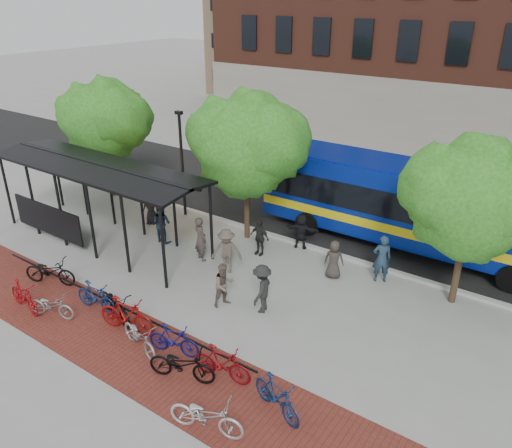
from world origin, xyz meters
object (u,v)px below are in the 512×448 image
Objects in this scene: bike_5 at (127,315)px; bike_7 at (174,340)px; pedestrian_4 at (259,237)px; bike_4 at (116,305)px; pedestrian_0 at (151,207)px; bus at (415,203)px; pedestrian_3 at (227,251)px; pedestrian_8 at (224,285)px; tree_a at (105,117)px; bike_9 at (222,363)px; pedestrian_2 at (162,223)px; bike_6 at (139,336)px; bike_10 at (206,415)px; bike_0 at (50,271)px; tree_b at (249,141)px; bike_11 at (277,397)px; bike_3 at (96,297)px; pedestrian_7 at (382,259)px; pedestrian_6 at (334,259)px; tree_c at (475,196)px; bike_2 at (51,305)px; lamp_post_left at (182,161)px; bus_shelter at (96,175)px; pedestrian_1 at (201,239)px; bike_1 at (24,296)px; bike_8 at (182,364)px; pedestrian_5 at (301,231)px; pedestrian_9 at (262,289)px.

bike_5 is 2.01m from bike_7.
pedestrian_4 is at bearing -2.07° from bike_7.
pedestrian_0 is at bearing 52.65° from bike_4.
bus is 8.14m from pedestrian_3.
bike_7 is at bearing -151.14° from pedestrian_8.
pedestrian_3 is (10.06, -3.00, -3.32)m from tree_a.
bike_9 is 1.02× the size of pedestrian_2.
bus is 12.39m from bike_6.
bike_10 is (3.71, -1.26, 0.03)m from bike_6.
pedestrian_0 is at bearing 36.56° from bike_10.
pedestrian_3 reaches higher than bike_0.
tree_a is 9.01m from tree_b.
bike_0 is 10.45m from bike_11.
tree_a is 3.46× the size of bike_3.
pedestrian_7 is (5.18, 2.80, 0.04)m from pedestrian_3.
bike_0 is at bearing 19.27° from pedestrian_6.
bike_9 is 1.13× the size of pedestrian_0.
tree_c is 5.52m from pedestrian_6.
pedestrian_6 is 0.80× the size of pedestrian_7.
tree_c is at bearing -70.50° from bike_2.
bike_2 is at bearing -76.68° from lamp_post_left.
bike_3 is 0.93× the size of pedestrian_7.
lamp_post_left reaches higher than pedestrian_2.
bike_9 is (9.86, -3.98, -2.45)m from bus_shelter.
tree_c is 3.12× the size of bike_6.
tree_c is at bearing 15.06° from bus_shelter.
bike_5 is at bearing 172.93° from pedestrian_8.
pedestrian_1 is (4.79, 1.03, -2.05)m from bus_shelter.
bike_1 is 6.78m from pedestrian_1.
bike_4 is 3.69m from pedestrian_8.
bike_9 is 1.90m from bike_10.
bike_4 is 1.12× the size of bike_11.
pedestrian_3 is at bearing 171.69° from pedestrian_2.
pedestrian_8 reaches higher than bike_8.
bike_1 is 1.13× the size of pedestrian_8.
bike_8 is 1.13m from bike_9.
pedestrian_6 is (2.89, 7.29, 0.27)m from bike_6.
bus_shelter is 12.37m from bike_10.
tree_a is 5.14m from lamp_post_left.
bike_3 is 1.14× the size of pedestrian_5.
bike_2 is 10.22m from pedestrian_6.
bus_shelter reaches higher than bike_6.
bike_9 is at bearing -74.72° from bike_1.
pedestrian_7 reaches higher than pedestrian_0.
pedestrian_0 is at bearing 34.96° from bike_7.
bike_3 reaches higher than bike_6.
tree_b is 3.62× the size of pedestrian_9.
pedestrian_6 is at bearing -1.98° from pedestrian_3.
pedestrian_6 is at bearing -110.76° from bus.
tree_c is 10.73m from bike_10.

